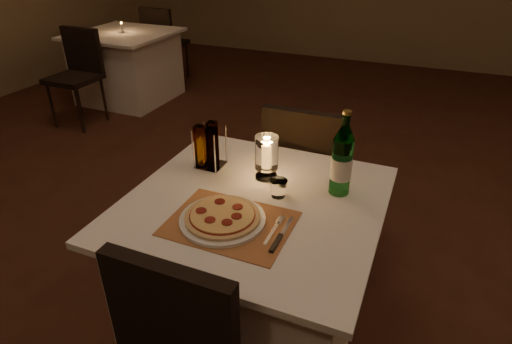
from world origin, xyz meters
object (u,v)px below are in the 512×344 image
at_px(tumbler, 278,188).
at_px(hurricane_candle, 267,154).
at_px(chair_far, 304,164).
at_px(plate, 223,219).
at_px(water_bottle, 342,161).
at_px(pizza, 222,216).
at_px(main_table, 254,269).
at_px(neighbor_table_left, 128,66).

height_order(tumbler, hurricane_candle, hurricane_candle).
xyz_separation_m(chair_far, plate, (-0.05, -0.89, 0.20)).
bearing_deg(plate, water_bottle, 47.07).
height_order(pizza, tumbler, tumbler).
bearing_deg(main_table, neighbor_table_left, 136.27).
relative_size(main_table, hurricane_candle, 5.13).
height_order(tumbler, neighbor_table_left, tumbler).
xyz_separation_m(chair_far, tumbler, (0.08, -0.65, 0.23)).
distance_m(main_table, hurricane_candle, 0.52).
bearing_deg(main_table, water_bottle, 33.05).
xyz_separation_m(water_bottle, neighbor_table_left, (-2.88, 2.27, -0.51)).
height_order(plate, neighbor_table_left, plate).
height_order(pizza, water_bottle, water_bottle).
distance_m(chair_far, tumbler, 0.69).
xyz_separation_m(main_table, hurricane_candle, (-0.02, 0.19, 0.48)).
bearing_deg(water_bottle, main_table, -146.95).
bearing_deg(tumbler, chair_far, 96.88).
bearing_deg(plate, tumbler, 62.57).
bearing_deg(main_table, pizza, -105.55).
distance_m(water_bottle, neighbor_table_left, 3.70).
bearing_deg(tumbler, neighbor_table_left, 137.91).
height_order(plate, pizza, pizza).
bearing_deg(tumbler, main_table, -139.44).
distance_m(pizza, water_bottle, 0.52).
relative_size(main_table, water_bottle, 2.80).
distance_m(plate, hurricane_candle, 0.39).
bearing_deg(pizza, tumbler, 62.55).
xyz_separation_m(chair_far, hurricane_candle, (-0.02, -0.52, 0.30)).
relative_size(tumbler, hurricane_candle, 0.38).
height_order(plate, hurricane_candle, hurricane_candle).
distance_m(chair_far, plate, 0.92).
xyz_separation_m(pizza, water_bottle, (0.35, 0.37, 0.12)).
distance_m(chair_far, water_bottle, 0.69).
height_order(hurricane_candle, neighbor_table_left, hurricane_candle).
xyz_separation_m(plate, neighbor_table_left, (-2.53, 2.65, -0.38)).
bearing_deg(plate, pizza, 130.94).
bearing_deg(tumbler, plate, -117.43).
bearing_deg(hurricane_candle, main_table, -83.21).
bearing_deg(chair_far, main_table, -90.00).
relative_size(chair_far, pizza, 3.21).
xyz_separation_m(plate, tumbler, (0.13, 0.25, 0.03)).
distance_m(plate, pizza, 0.02).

